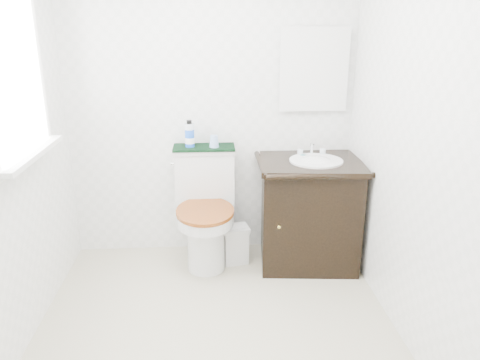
{
  "coord_description": "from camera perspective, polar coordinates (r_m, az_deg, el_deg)",
  "views": [
    {
      "loc": [
        -0.02,
        -2.37,
        1.78
      ],
      "look_at": [
        0.19,
        0.75,
        0.73
      ],
      "focal_mm": 35.0,
      "sensor_mm": 36.0,
      "label": 1
    }
  ],
  "objects": [
    {
      "name": "vanity",
      "position": [
        3.62,
        8.4,
        -3.51
      ],
      "size": [
        0.8,
        0.7,
        0.92
      ],
      "color": "black",
      "rests_on": "floor"
    },
    {
      "name": "mirror",
      "position": [
        3.65,
        9.03,
        13.13
      ],
      "size": [
        0.5,
        0.02,
        0.6
      ],
      "primitive_type": "cube",
      "color": "silver",
      "rests_on": "wall_back"
    },
    {
      "name": "cup",
      "position": [
        3.53,
        -3.18,
        4.74
      ],
      "size": [
        0.07,
        0.07,
        0.09
      ],
      "primitive_type": "cone",
      "color": "#84A5D9",
      "rests_on": "towel"
    },
    {
      "name": "toilet",
      "position": [
        3.62,
        -4.24,
        -4.27
      ],
      "size": [
        0.48,
        0.64,
        0.88
      ],
      "color": "silver",
      "rests_on": "floor"
    },
    {
      "name": "floor",
      "position": [
        2.96,
        -2.86,
        -18.37
      ],
      "size": [
        2.4,
        2.4,
        0.0
      ],
      "primitive_type": "plane",
      "color": "#B1A98F",
      "rests_on": "ground"
    },
    {
      "name": "trash_bin",
      "position": [
        3.67,
        -0.6,
        -7.82
      ],
      "size": [
        0.23,
        0.2,
        0.3
      ],
      "color": "silver",
      "rests_on": "floor"
    },
    {
      "name": "window",
      "position": [
        2.83,
        -26.22,
        12.05
      ],
      "size": [
        0.02,
        0.7,
        0.9
      ],
      "primitive_type": "cube",
      "color": "white",
      "rests_on": "wall_left"
    },
    {
      "name": "towel",
      "position": [
        3.58,
        -4.42,
        3.99
      ],
      "size": [
        0.47,
        0.22,
        0.02
      ],
      "primitive_type": "cube",
      "color": "black",
      "rests_on": "toilet"
    },
    {
      "name": "mouthwash_bottle",
      "position": [
        3.55,
        -6.17,
        5.51
      ],
      "size": [
        0.07,
        0.07,
        0.2
      ],
      "color": "blue",
      "rests_on": "towel"
    },
    {
      "name": "soap_bar",
      "position": [
        3.58,
        7.7,
        2.99
      ],
      "size": [
        0.06,
        0.04,
        0.02
      ],
      "primitive_type": "ellipsoid",
      "color": "#1A747D",
      "rests_on": "vanity"
    },
    {
      "name": "wall_right",
      "position": [
        2.69,
        20.95,
        4.85
      ],
      "size": [
        0.0,
        2.4,
        2.4
      ],
      "primitive_type": "plane",
      "rotation": [
        1.57,
        0.0,
        -1.57
      ],
      "color": "white",
      "rests_on": "ground"
    },
    {
      "name": "wall_front",
      "position": [
        1.31,
        -2.65,
        -7.76
      ],
      "size": [
        2.4,
        0.0,
        2.4
      ],
      "primitive_type": "plane",
      "rotation": [
        -1.57,
        0.0,
        0.0
      ],
      "color": "white",
      "rests_on": "ground"
    },
    {
      "name": "wall_back",
      "position": [
        3.62,
        -3.55,
        9.28
      ],
      "size": [
        2.4,
        0.0,
        2.4
      ],
      "primitive_type": "plane",
      "rotation": [
        1.57,
        0.0,
        0.0
      ],
      "color": "white",
      "rests_on": "ground"
    }
  ]
}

